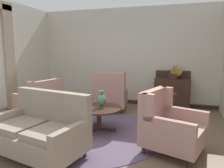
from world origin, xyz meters
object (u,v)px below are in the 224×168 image
object	(u,v)px
porcelain_vase	(102,100)
armchair_foreground_right	(110,95)
armchair_back_corner	(169,126)
armchair_near_window	(40,103)
coffee_table	(99,111)
sideboard	(172,92)
settee	(40,131)
gramophone	(175,70)
side_table	(165,106)

from	to	relation	value
porcelain_vase	armchair_foreground_right	bearing A→B (deg)	100.55
porcelain_vase	armchair_foreground_right	size ratio (longest dim) A/B	0.32
armchair_back_corner	armchair_near_window	xyz separation A→B (m)	(-3.03, 0.75, 0.00)
coffee_table	porcelain_vase	size ratio (longest dim) A/B	2.70
porcelain_vase	sideboard	world-z (taller)	sideboard
coffee_table	settee	size ratio (longest dim) A/B	0.57
settee	gramophone	xyz separation A→B (m)	(1.97, 3.41, 0.72)
armchair_foreground_right	sideboard	bearing A→B (deg)	-161.99
porcelain_vase	sideboard	xyz separation A→B (m)	(1.36, 2.17, -0.16)
coffee_table	sideboard	xyz separation A→B (m)	(1.40, 2.22, 0.08)
coffee_table	sideboard	size ratio (longest dim) A/B	0.87
sideboard	armchair_near_window	bearing A→B (deg)	-146.57
settee	armchair_near_window	world-z (taller)	settee
armchair_foreground_right	sideboard	distance (m)	1.79
armchair_foreground_right	settee	bearing A→B (deg)	77.30
coffee_table	gramophone	world-z (taller)	gramophone
armchair_back_corner	sideboard	xyz separation A→B (m)	(-0.04, 2.73, 0.08)
porcelain_vase	armchair_near_window	distance (m)	1.67
coffee_table	armchair_near_window	xyz separation A→B (m)	(-1.60, 0.24, 0.01)
side_table	sideboard	distance (m)	1.51
settee	armchair_foreground_right	world-z (taller)	armchair_foreground_right
side_table	porcelain_vase	bearing A→B (deg)	-152.04
side_table	gramophone	world-z (taller)	gramophone
porcelain_vase	sideboard	bearing A→B (deg)	57.92
armchair_foreground_right	sideboard	world-z (taller)	armchair_foreground_right
porcelain_vase	side_table	distance (m)	1.44
armchair_back_corner	gramophone	world-z (taller)	gramophone
coffee_table	armchair_foreground_right	distance (m)	1.49
porcelain_vase	sideboard	size ratio (longest dim) A/B	0.32
porcelain_vase	armchair_foreground_right	world-z (taller)	armchair_foreground_right
settee	armchair_near_window	size ratio (longest dim) A/B	1.66
settee	armchair_foreground_right	distance (m)	2.77
porcelain_vase	gramophone	world-z (taller)	gramophone
armchair_near_window	porcelain_vase	bearing A→B (deg)	96.07
armchair_foreground_right	armchair_near_window	bearing A→B (deg)	35.43
porcelain_vase	gramophone	bearing A→B (deg)	55.89
porcelain_vase	armchair_near_window	world-z (taller)	armchair_near_window
armchair_back_corner	side_table	size ratio (longest dim) A/B	1.51
porcelain_vase	coffee_table	bearing A→B (deg)	-129.80
sideboard	armchair_foreground_right	bearing A→B (deg)	-155.43
gramophone	coffee_table	bearing A→B (deg)	-124.26
settee	side_table	distance (m)	2.70
side_table	armchair_near_window	bearing A→B (deg)	-170.63
armchair_back_corner	gramophone	distance (m)	2.73
porcelain_vase	armchair_back_corner	size ratio (longest dim) A/B	0.31
porcelain_vase	gramophone	distance (m)	2.55
armchair_foreground_right	side_table	distance (m)	1.70
armchair_foreground_right	coffee_table	bearing A→B (deg)	91.99
settee	side_table	xyz separation A→B (m)	(1.82, 1.99, 0.03)
settee	porcelain_vase	bearing A→B (deg)	78.75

